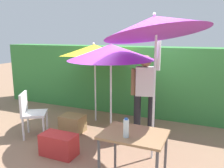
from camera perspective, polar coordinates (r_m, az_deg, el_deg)
ground_plane at (r=4.40m, az=-1.62°, el=-14.93°), size 24.00×24.00×0.00m
hedge_row at (r=6.03m, az=6.97°, el=0.91°), size 8.00×0.70×1.70m
umbrella_rainbow at (r=5.29m, az=-4.32°, el=8.04°), size 1.57×1.58×1.86m
umbrella_orange at (r=4.37m, az=-0.26°, el=7.76°), size 1.63×1.63×1.86m
umbrella_yellow at (r=3.58m, az=10.43°, el=13.77°), size 1.60×1.57×2.46m
person_vendor at (r=4.63m, az=7.99°, el=-1.33°), size 0.55×0.31×1.88m
chair_plastic at (r=4.89m, az=-19.06°, el=-6.32°), size 0.60×0.60×0.89m
cooler_box at (r=4.14m, az=-12.74°, el=-14.14°), size 0.60×0.33×0.37m
crate_cardboard at (r=5.02m, az=-9.52°, el=-9.42°), size 0.47×0.37×0.35m
folding_table at (r=3.05m, az=5.27°, el=-13.47°), size 0.80×0.60×0.77m
bottle_water at (r=2.86m, az=3.43°, el=-10.60°), size 0.07×0.07×0.24m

